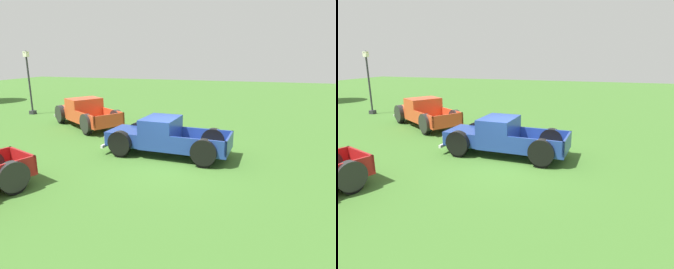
{
  "view_description": "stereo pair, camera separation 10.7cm",
  "coord_description": "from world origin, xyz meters",
  "views": [
    {
      "loc": [
        -10.41,
        -3.16,
        4.02
      ],
      "look_at": [
        0.71,
        0.35,
        0.9
      ],
      "focal_mm": 31.34,
      "sensor_mm": 36.0,
      "label": 1
    },
    {
      "loc": [
        -10.38,
        -3.27,
        4.02
      ],
      "look_at": [
        0.71,
        0.35,
        0.9
      ],
      "focal_mm": 31.34,
      "sensor_mm": 36.0,
      "label": 2
    }
  ],
  "objects": [
    {
      "name": "ground_plane",
      "position": [
        0.0,
        0.0,
        0.0
      ],
      "size": [
        80.0,
        80.0,
        0.0
      ],
      "primitive_type": "plane",
      "color": "#3D6B28"
    },
    {
      "name": "lamp_post_far",
      "position": [
        6.44,
        12.36,
        2.31
      ],
      "size": [
        0.36,
        0.36,
        4.41
      ],
      "color": "#2D2D33",
      "rests_on": "ground_plane"
    },
    {
      "name": "pickup_truck_behind_left",
      "position": [
        4.46,
        6.77,
        0.78
      ],
      "size": [
        4.45,
        5.56,
        1.64
      ],
      "color": "#D14723",
      "rests_on": "ground_plane"
    },
    {
      "name": "pickup_truck_foreground",
      "position": [
        0.73,
        0.73,
        0.76
      ],
      "size": [
        2.22,
        5.29,
        1.59
      ],
      "color": "navy",
      "rests_on": "ground_plane"
    }
  ]
}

